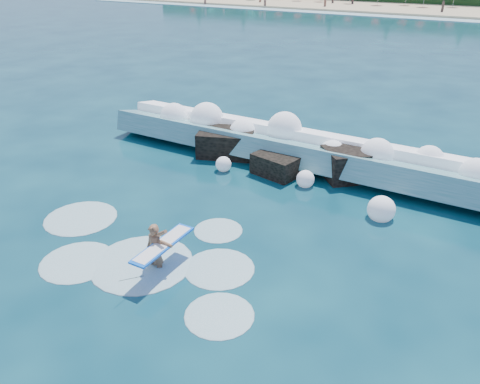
{
  "coord_description": "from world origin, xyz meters",
  "views": [
    {
      "loc": [
        8.51,
        -9.89,
        8.18
      ],
      "look_at": [
        1.5,
        2.0,
        1.2
      ],
      "focal_mm": 35.0,
      "sensor_mm": 36.0,
      "label": 1
    }
  ],
  "objects": [
    {
      "name": "surf_foam",
      "position": [
        -0.28,
        -1.22,
        0.0
      ],
      "size": [
        9.02,
        5.6,
        0.15
      ],
      "color": "silver",
      "rests_on": "ground"
    },
    {
      "name": "rock_cluster",
      "position": [
        0.4,
        7.09,
        0.45
      ],
      "size": [
        8.48,
        3.39,
        1.43
      ],
      "color": "black",
      "rests_on": "ground"
    },
    {
      "name": "beach",
      "position": [
        0.0,
        78.0,
        0.2
      ],
      "size": [
        140.0,
        20.0,
        0.4
      ],
      "primitive_type": "cube",
      "color": "tan",
      "rests_on": "ground"
    },
    {
      "name": "wet_band",
      "position": [
        0.0,
        67.0,
        0.04
      ],
      "size": [
        140.0,
        5.0,
        0.08
      ],
      "primitive_type": "cube",
      "color": "silver",
      "rests_on": "ground"
    },
    {
      "name": "ground",
      "position": [
        0.0,
        0.0,
        0.0
      ],
      "size": [
        200.0,
        200.0,
        0.0
      ],
      "primitive_type": "plane",
      "color": "#072F3F",
      "rests_on": "ground"
    },
    {
      "name": "breaking_wave",
      "position": [
        1.42,
        7.99,
        0.58
      ],
      "size": [
        19.42,
        2.96,
        1.67
      ],
      "color": "teal",
      "rests_on": "ground"
    },
    {
      "name": "wave_spray",
      "position": [
        0.46,
        7.81,
        1.01
      ],
      "size": [
        14.9,
        4.87,
        2.15
      ],
      "color": "white",
      "rests_on": "ground"
    },
    {
      "name": "surfer_with_board",
      "position": [
        0.74,
        -1.42,
        0.63
      ],
      "size": [
        0.89,
        2.88,
        1.71
      ],
      "color": "brown",
      "rests_on": "ground"
    }
  ]
}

